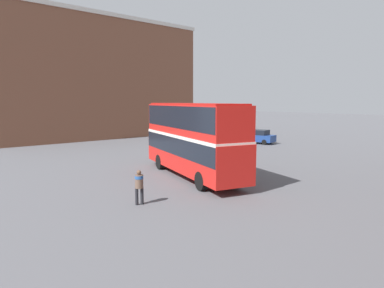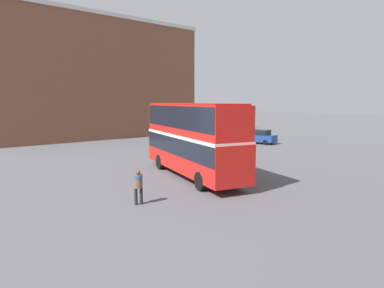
# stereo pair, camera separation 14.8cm
# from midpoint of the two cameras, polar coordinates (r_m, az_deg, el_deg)

# --- Properties ---
(ground_plane) EXTENTS (240.00, 240.00, 0.00)m
(ground_plane) POSITION_cam_midpoint_polar(r_m,az_deg,el_deg) (24.75, -0.33, -4.59)
(ground_plane) COLOR #5B5B60
(building_row_left) EXTENTS (9.63, 28.62, 16.29)m
(building_row_left) POSITION_cam_midpoint_polar(r_m,az_deg,el_deg) (50.63, -15.53, 10.43)
(building_row_left) COLOR brown
(building_row_left) RESTS_ON ground_plane
(double_decker_bus) EXTENTS (11.25, 5.36, 4.90)m
(double_decker_bus) POSITION_cam_midpoint_polar(r_m,az_deg,el_deg) (22.67, 0.19, 1.53)
(double_decker_bus) COLOR red
(double_decker_bus) RESTS_ON ground_plane
(pedestrian_foreground) EXTENTS (0.54, 0.54, 1.72)m
(pedestrian_foreground) POSITION_cam_midpoint_polar(r_m,az_deg,el_deg) (16.96, -8.68, -6.53)
(pedestrian_foreground) COLOR #232328
(pedestrian_foreground) RESTS_ON ground_plane
(parked_car_kerb_far) EXTENTS (4.27, 2.63, 1.66)m
(parked_car_kerb_far) POSITION_cam_midpoint_polar(r_m,az_deg,el_deg) (41.69, 11.23, 1.21)
(parked_car_kerb_far) COLOR navy
(parked_car_kerb_far) RESTS_ON ground_plane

